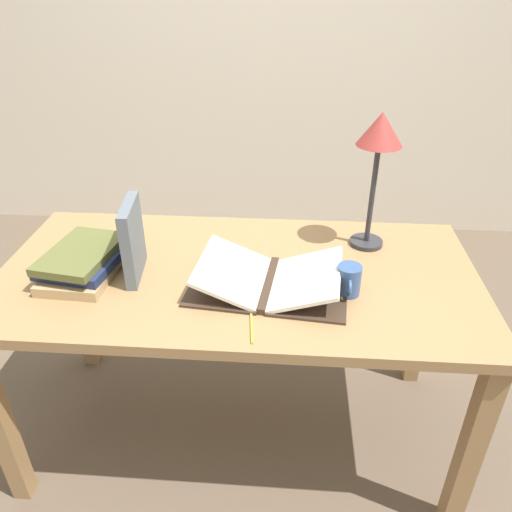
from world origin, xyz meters
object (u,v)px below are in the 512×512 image
Objects in this scene: book_stack_tall at (83,262)px; pencil at (252,326)px; open_book at (269,280)px; coffee_mug at (349,280)px; reading_lamp at (379,142)px; book_standing_upright at (133,240)px.

book_stack_tall is 2.19× the size of pencil.
coffee_mug is (0.24, -0.02, 0.02)m from open_book.
reading_lamp is at bearing 53.27° from pencil.
reading_lamp reaches higher than book_stack_tall.
book_stack_tall is at bearing -164.20° from reading_lamp.
coffee_mug is (0.84, -0.05, 0.00)m from book_stack_tall.
coffee_mug is (-0.09, -0.31, -0.33)m from reading_lamp.
open_book reaches higher than pencil.
open_book is at bearing -12.15° from book_standing_upright.
book_stack_tall is 2.98× the size of coffee_mug.
coffee_mug reaches higher than open_book.
reading_lamp is 0.46m from coffee_mug.
open_book is 1.09× the size of reading_lamp.
open_book is 4.88× the size of coffee_mug.
pencil is at bearing -38.39° from book_standing_upright.
open_book is 0.24m from coffee_mug.
reading_lamp is (0.33, 0.29, 0.35)m from open_book.
coffee_mug is at bearing -3.38° from book_stack_tall.
book_standing_upright is at bearing 174.63° from coffee_mug.
book_standing_upright is 0.84m from reading_lamp.
reading_lamp reaches higher than open_book.
book_stack_tall is 1.02m from reading_lamp.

